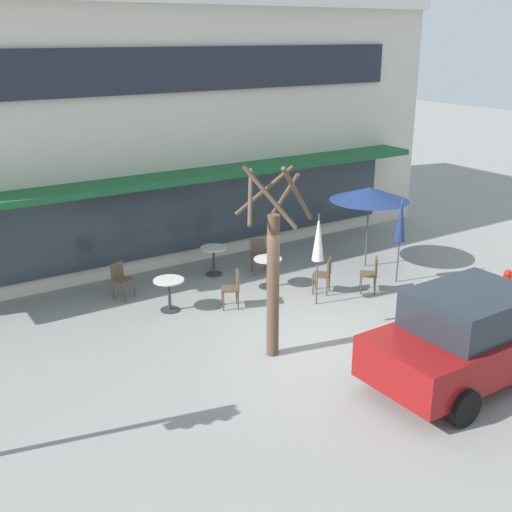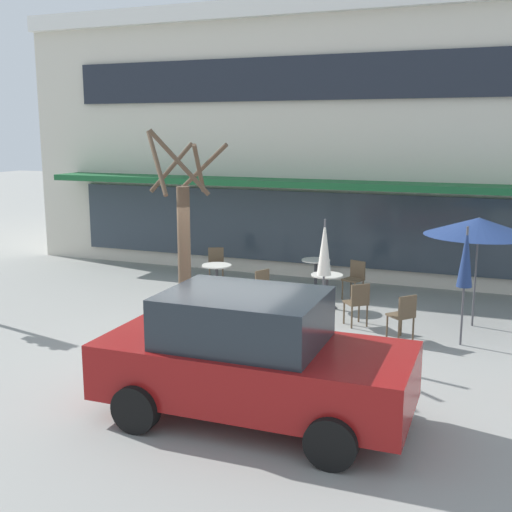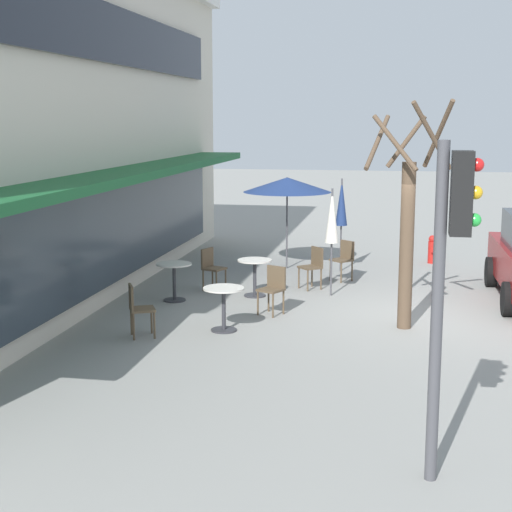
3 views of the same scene
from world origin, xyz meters
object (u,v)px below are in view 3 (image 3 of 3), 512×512
Objects in this scene: cafe_chair_4 at (138,306)px; patio_umbrella_cream_folded at (287,185)px; street_tree at (407,225)px; cafe_chair_0 at (273,286)px; cafe_chair_3 at (313,264)px; cafe_table_by_tree at (255,271)px; cafe_chair_1 at (211,266)px; patio_umbrella_corner_open at (332,217)px; traffic_light_pole at (450,256)px; patio_umbrella_green_folded at (342,203)px; cafe_chair_2 at (344,257)px; cafe_table_near_wall at (224,302)px; cafe_table_streetside at (174,275)px; fire_hydrant at (432,249)px.

patio_umbrella_cream_folded is at bearing -13.57° from cafe_chair_4.
street_tree is (1.40, -4.35, 1.28)m from cafe_chair_4.
cafe_chair_0 is 2.36m from cafe_chair_3.
cafe_chair_1 reaches higher than cafe_table_by_tree.
traffic_light_pole is at bearing -167.18° from patio_umbrella_corner_open.
patio_umbrella_green_folded is 6.99m from cafe_chair_4.
cafe_chair_1 is 3.08m from cafe_chair_2.
patio_umbrella_cream_folded is at bearing 5.14° from cafe_chair_0.
cafe_table_by_tree is 1.50m from cafe_chair_0.
patio_umbrella_green_folded and patio_umbrella_cream_folded have the same top height.
patio_umbrella_green_folded is (5.65, -1.54, 1.11)m from cafe_table_near_wall.
street_tree is (-1.23, -4.50, 1.29)m from cafe_table_streetside.
fire_hydrant is at bearing -68.94° from patio_umbrella_cream_folded.
traffic_light_pole is at bearing -156.53° from cafe_table_by_tree.
fire_hydrant is at bearing -6.10° from street_tree.
patio_umbrella_corner_open is 1.32m from cafe_chair_3.
traffic_light_pole is (-7.75, -3.36, 1.78)m from cafe_table_by_tree.
patio_umbrella_green_folded is at bearing -24.44° from cafe_chair_4.
fire_hydrant is (4.03, -4.69, -0.17)m from cafe_chair_1.
cafe_chair_0 is 1.00× the size of cafe_chair_2.
traffic_light_pole is (-10.71, -1.85, 0.67)m from patio_umbrella_green_folded.
patio_umbrella_green_folded is 2.91m from fire_hydrant.
patio_umbrella_green_folded reaches higher than cafe_chair_4.
cafe_table_near_wall and cafe_table_streetside have the same top height.
patio_umbrella_corner_open is 0.56× the size of street_tree.
patio_umbrella_cream_folded is at bearing 111.06° from fire_hydrant.
street_tree is 5.86m from traffic_light_pole.
cafe_chair_0 and cafe_chair_2 have the same top height.
traffic_light_pole is at bearing -163.74° from patio_umbrella_cream_folded.
patio_umbrella_cream_folded reaches higher than cafe_table_by_tree.
cafe_chair_0 is 1.00× the size of cafe_chair_4.
patio_umbrella_green_folded reaches higher than cafe_chair_0.
cafe_chair_2 reaches higher than cafe_table_near_wall.
cafe_table_streetside is 0.35× the size of patio_umbrella_green_folded.
fire_hydrant is at bearing -27.54° from cafe_table_near_wall.
street_tree reaches higher than cafe_chair_0.
cafe_table_streetside is 4.86m from patio_umbrella_green_folded.
cafe_table_streetside is at bearing 3.30° from cafe_chair_4.
street_tree is at bearing 3.56° from traffic_light_pole.
cafe_chair_3 is (0.94, -1.08, 0.01)m from cafe_table_by_tree.
cafe_chair_3 is 4.36m from fire_hydrant.
cafe_table_streetside is 2.63m from cafe_chair_4.
patio_umbrella_green_folded is 2.47× the size of cafe_chair_0.
cafe_chair_2 is 0.26× the size of traffic_light_pole.
street_tree reaches higher than cafe_table_streetside.
cafe_chair_4 is (-3.72, 0.34, 0.00)m from cafe_chair_1.
patio_umbrella_cream_folded is 2.77m from cafe_chair_3.
cafe_table_by_tree is at bearing 176.23° from patio_umbrella_cream_folded.
cafe_chair_4 is 0.23× the size of street_tree.
cafe_table_near_wall is 3.38m from street_tree.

